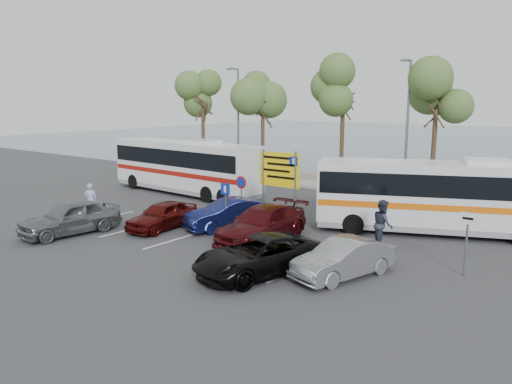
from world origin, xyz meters
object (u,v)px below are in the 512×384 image
Objects in this scene: car_blue at (229,214)px; coach_bus_right at (444,199)px; direction_sign at (279,175)px; street_lamp_left at (237,117)px; pedestrian_near at (91,200)px; suv_black at (259,255)px; car_silver_b at (344,259)px; car_red at (162,215)px; street_lamp_right at (407,122)px; pedestrian_far at (383,224)px; coach_bus_left at (185,168)px; car_maroon at (262,224)px; car_silver_a at (70,217)px.

coach_bus_right is at bearing 54.03° from car_blue.
street_lamp_left is at bearing 136.83° from direction_sign.
coach_bus_right is 2.62× the size of car_blue.
street_lamp_left is 4.58× the size of pedestrian_near.
suv_black is 1.23× the size of car_silver_b.
street_lamp_right is at bearing 62.42° from car_red.
street_lamp_right is 8.87m from coach_bus_right.
street_lamp_right reaches higher than car_red.
car_blue is at bearing -133.39° from direction_sign.
pedestrian_far is at bearing -72.99° from street_lamp_right.
coach_bus_left reaches higher than car_red.
pedestrian_far is (3.24, -10.60, -3.62)m from street_lamp_right.
pedestrian_far is (-1.26, -3.58, -0.59)m from coach_bus_right.
coach_bus_left is at bearing 180.00° from coach_bus_right.
suv_black reaches higher than car_silver_b.
street_lamp_left is 0.73× the size of coach_bus_right.
street_lamp_right is 11.66m from pedestrian_far.
car_maroon is at bearing -71.61° from direction_sign.
car_silver_a is at bearing -75.39° from street_lamp_left.
car_red is at bearing 75.33° from pedestrian_far.
car_silver_a is at bearing 84.06° from pedestrian_far.
car_silver_a is at bearing -142.57° from coach_bus_right.
car_blue is (-3.60, -12.02, -3.91)m from street_lamp_right.
car_maroon is 4.12m from suv_black.
direction_sign is 7.26m from car_silver_b.
car_maroon is at bearing 6.17° from car_blue.
street_lamp_right is at bearing -17.46° from pedestrian_far.
street_lamp_right reaches higher than car_blue.
street_lamp_right is 1.61× the size of car_maroon.
car_silver_a is at bearing 87.98° from pedestrian_near.
car_maroon is (-5.70, -5.70, -0.85)m from coach_bus_right.
direction_sign is at bearing -43.17° from street_lamp_left.
car_maroon is 1.29× the size of car_silver_b.
car_silver_a is 8.53m from car_maroon.
street_lamp_left is 15.24m from pedestrian_near.
street_lamp_left reaches higher than car_blue.
car_silver_a is (-6.57, -6.70, -1.68)m from direction_sign.
pedestrian_near is (-15.07, -7.55, -0.70)m from coach_bus_right.
car_red is at bearing 146.60° from pedestrian_near.
coach_bus_left is at bearing 160.90° from direction_sign.
car_blue is (-1.60, -1.70, -1.74)m from direction_sign.
car_maroon is at bearing -28.86° from coach_bus_left.
pedestrian_far is (-0.36, 3.98, 0.35)m from car_silver_b.
car_blue is at bearing 51.79° from car_silver_a.
car_blue is at bearing -148.31° from coach_bus_right.
car_blue is at bearing 67.25° from pedestrian_far.
car_silver_a is (-13.06, -10.00, -0.82)m from coach_bus_right.
suv_black is 5.84m from pedestrian_far.
car_silver_a is 12.41m from car_silver_b.
coach_bus_right is at bearing 100.12° from car_silver_b.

